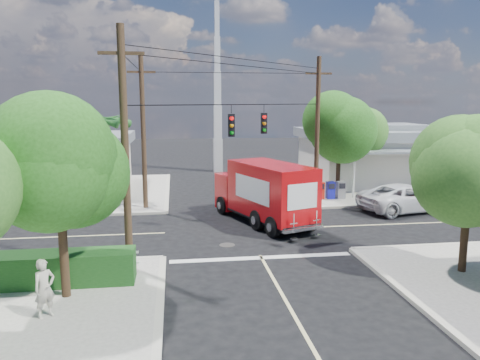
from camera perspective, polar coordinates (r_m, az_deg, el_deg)
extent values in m
plane|color=black|center=(23.53, 0.68, -6.09)|extent=(120.00, 120.00, 0.00)
cube|color=gray|center=(36.92, 15.13, -0.59)|extent=(14.00, 14.00, 0.14)
cube|color=#BBB5A5|center=(34.78, 4.46, -0.89)|extent=(0.25, 14.00, 0.14)
cube|color=#BBB5A5|center=(30.73, 20.23, -2.84)|extent=(14.00, 0.25, 0.14)
cube|color=gray|center=(34.81, -20.43, -1.46)|extent=(14.00, 14.00, 0.14)
cube|color=#BBB5A5|center=(33.98, -8.83, -1.22)|extent=(0.25, 14.00, 0.14)
cube|color=#BBB5A5|center=(28.16, -23.43, -4.13)|extent=(14.00, 0.25, 0.14)
cube|color=#BBB5A5|center=(14.98, 23.65, -16.00)|extent=(0.25, 14.00, 0.14)
cube|color=#BBB5A5|center=(13.01, -10.07, -19.35)|extent=(0.25, 14.00, 0.14)
cube|color=beige|center=(33.19, -1.93, -1.49)|extent=(0.12, 12.00, 0.01)
cube|color=beige|center=(14.33, 7.01, -16.71)|extent=(0.12, 12.00, 0.01)
cube|color=beige|center=(26.87, 22.35, -4.83)|extent=(12.00, 0.12, 0.01)
cube|color=beige|center=(24.18, -23.61, -6.46)|extent=(12.00, 0.12, 0.01)
cube|color=silver|center=(19.48, 2.62, -9.43)|extent=(7.50, 0.40, 0.01)
cube|color=beige|center=(38.18, 16.73, 2.34)|extent=(11.00, 8.00, 3.40)
cube|color=gray|center=(37.99, 16.88, 5.41)|extent=(11.80, 8.80, 0.70)
cube|color=gray|center=(37.96, 16.92, 6.17)|extent=(6.05, 4.40, 0.50)
cube|color=gray|center=(33.69, 20.29, 3.31)|extent=(9.90, 1.80, 0.15)
cylinder|color=silver|center=(31.29, 13.72, 0.52)|extent=(0.12, 0.12, 2.90)
cylinder|color=silver|center=(35.49, 27.04, 0.79)|extent=(0.12, 0.12, 2.90)
cube|color=beige|center=(36.23, -21.63, 1.55)|extent=(10.00, 8.00, 3.20)
cube|color=gray|center=(36.03, -21.82, 4.63)|extent=(10.80, 8.80, 0.70)
cube|color=gray|center=(36.00, -21.87, 5.42)|extent=(5.50, 4.40, 0.50)
cube|color=gray|center=(31.39, -23.81, 2.32)|extent=(9.00, 1.80, 0.15)
cylinder|color=silver|center=(29.95, -16.67, -0.19)|extent=(0.12, 0.12, 2.70)
cube|color=silver|center=(42.86, -2.70, 3.02)|extent=(0.80, 0.80, 3.00)
cube|color=silver|center=(42.62, -2.73, 7.03)|extent=(0.70, 0.70, 3.00)
cube|color=silver|center=(42.60, -2.76, 11.06)|extent=(0.60, 0.60, 3.00)
cube|color=silver|center=(42.79, -2.80, 15.08)|extent=(0.50, 0.50, 3.00)
cube|color=silver|center=(43.19, -2.83, 19.04)|extent=(0.40, 0.40, 3.00)
cylinder|color=#422D1C|center=(15.92, -20.78, -6.89)|extent=(0.28, 0.28, 3.71)
sphere|color=#1F5014|center=(15.45, -21.28, 1.40)|extent=(3.71, 3.71, 3.71)
sphere|color=#1F5014|center=(15.71, -22.59, 2.30)|extent=(3.02, 3.02, 3.02)
sphere|color=#1F5014|center=(15.10, -20.22, 0.84)|extent=(3.25, 3.25, 3.25)
cylinder|color=#422D1C|center=(31.35, 11.90, 1.71)|extent=(0.28, 0.28, 4.10)
sphere|color=#1F5014|center=(31.12, 12.06, 6.39)|extent=(4.10, 4.10, 4.10)
sphere|color=#1F5014|center=(31.16, 11.25, 6.89)|extent=(3.33, 3.33, 3.33)
sphere|color=#1F5014|center=(30.97, 12.85, 6.11)|extent=(3.58, 3.58, 3.58)
cylinder|color=#422D1C|center=(34.36, 14.72, 1.84)|extent=(0.28, 0.28, 3.58)
sphere|color=#306621|center=(34.15, 14.88, 5.56)|extent=(3.58, 3.58, 3.58)
sphere|color=#306621|center=(34.16, 14.14, 5.97)|extent=(2.91, 2.91, 2.91)
sphere|color=#306621|center=(34.02, 15.61, 5.33)|extent=(3.14, 3.14, 3.14)
cylinder|color=#422D1C|center=(18.97, 25.77, -5.04)|extent=(0.28, 0.28, 3.46)
sphere|color=#306621|center=(18.58, 26.25, 1.43)|extent=(3.46, 3.46, 3.46)
sphere|color=#306621|center=(18.50, 24.93, 2.17)|extent=(2.81, 2.81, 2.81)
cylinder|color=#422D1C|center=(30.40, -15.65, 2.18)|extent=(0.24, 0.24, 5.00)
cone|color=#225F22|center=(30.09, -14.16, 7.15)|extent=(0.50, 2.06, 0.98)
cone|color=#225F22|center=(30.82, -14.65, 7.18)|extent=(1.92, 1.68, 0.98)
cone|color=#225F22|center=(31.09, -16.02, 7.13)|extent=(2.12, 0.95, 0.98)
cone|color=#225F22|center=(30.70, -17.28, 7.05)|extent=(1.34, 2.07, 0.98)
cone|color=#225F22|center=(29.93, -17.52, 6.99)|extent=(1.34, 2.07, 0.98)
cone|color=#225F22|center=(29.36, -16.49, 7.00)|extent=(2.12, 0.95, 0.98)
cone|color=#225F22|center=(29.43, -14.96, 7.07)|extent=(1.92, 1.68, 0.98)
cylinder|color=#422D1C|center=(32.22, -18.82, 2.06)|extent=(0.24, 0.24, 4.60)
cone|color=#225F22|center=(31.86, -17.45, 6.39)|extent=(0.50, 2.06, 0.98)
cone|color=#225F22|center=(32.61, -17.84, 6.43)|extent=(1.92, 1.68, 0.98)
cone|color=#225F22|center=(32.91, -19.10, 6.39)|extent=(2.12, 0.95, 0.98)
cone|color=#225F22|center=(32.56, -20.32, 6.30)|extent=(1.34, 2.07, 0.98)
cone|color=#225F22|center=(31.80, -20.62, 6.22)|extent=(1.34, 2.07, 0.98)
cone|color=#225F22|center=(31.19, -19.71, 6.22)|extent=(2.12, 0.95, 0.98)
cone|color=#225F22|center=(31.22, -18.27, 6.30)|extent=(1.92, 1.68, 0.98)
cylinder|color=#473321|center=(17.39, -13.81, 3.22)|extent=(0.28, 0.28, 9.00)
cube|color=#473321|center=(17.37, -14.28, 14.77)|extent=(1.60, 0.12, 0.12)
cylinder|color=#473321|center=(28.98, 9.39, 5.76)|extent=(0.28, 0.28, 9.00)
cube|color=#473321|center=(28.97, 9.58, 12.69)|extent=(1.60, 0.12, 0.12)
cylinder|color=#473321|center=(27.72, -11.70, 5.53)|extent=(0.28, 0.28, 9.00)
cube|color=#473321|center=(27.71, -11.95, 12.77)|extent=(1.60, 0.12, 0.12)
cylinder|color=black|center=(22.66, 0.71, 9.19)|extent=(10.43, 10.43, 0.04)
cube|color=black|center=(21.79, -1.06, 6.68)|extent=(0.30, 0.24, 1.05)
sphere|color=red|center=(21.64, -1.02, 7.53)|extent=(0.20, 0.20, 0.20)
cube|color=black|center=(23.96, 2.93, 6.92)|extent=(0.30, 0.24, 1.05)
sphere|color=red|center=(23.81, 3.00, 7.70)|extent=(0.20, 0.20, 0.20)
cube|color=silver|center=(18.31, -21.67, -9.76)|extent=(5.94, 0.05, 0.08)
cube|color=silver|center=(18.19, -21.75, -8.57)|extent=(5.94, 0.05, 0.08)
cube|color=silver|center=(17.80, -12.80, -9.35)|extent=(0.09, 0.06, 1.00)
cube|color=#144014|center=(17.56, -22.97, -9.97)|extent=(6.20, 1.20, 1.10)
cube|color=#A5180D|center=(30.58, 9.71, -1.26)|extent=(0.50, 0.50, 1.10)
cube|color=#13169C|center=(30.80, 10.95, -1.22)|extent=(0.50, 0.50, 1.10)
cube|color=slate|center=(31.03, 12.18, -1.18)|extent=(0.50, 0.50, 1.10)
cube|color=black|center=(24.92, 2.78, -4.01)|extent=(4.50, 7.46, 0.23)
cube|color=#B50A0F|center=(27.14, -0.29, -1.29)|extent=(2.62, 2.24, 2.02)
cube|color=black|center=(27.64, -0.93, -0.32)|extent=(1.89, 0.89, 0.87)
cube|color=silver|center=(27.99, -1.09, -2.31)|extent=(2.02, 0.85, 0.32)
cube|color=#B50A0F|center=(23.94, 3.84, -1.20)|extent=(4.03, 5.80, 2.67)
cube|color=white|center=(24.55, 6.14, -0.64)|extent=(1.18, 3.11, 1.20)
cube|color=white|center=(23.32, 1.41, -1.13)|extent=(1.18, 3.11, 1.20)
cube|color=white|center=(21.74, 7.64, -1.99)|extent=(1.56, 0.60, 1.20)
cube|color=silver|center=(22.00, 7.73, -5.92)|extent=(2.15, 0.99, 0.17)
cube|color=silver|center=(21.44, 6.55, -5.28)|extent=(0.41, 0.20, 0.92)
cube|color=silver|center=(22.19, 9.28, -4.84)|extent=(0.41, 0.20, 0.92)
cylinder|color=black|center=(26.70, -2.15, -3.10)|extent=(0.63, 1.05, 1.01)
cylinder|color=black|center=(27.68, 1.78, -2.64)|extent=(0.63, 1.05, 1.01)
cylinder|color=black|center=(22.18, 4.03, -5.72)|extent=(0.63, 1.05, 1.01)
cylinder|color=black|center=(23.36, 8.43, -5.03)|extent=(0.63, 1.05, 1.01)
imported|color=silver|center=(28.96, 19.69, -2.06)|extent=(6.19, 3.81, 1.60)
imported|color=beige|center=(14.94, -22.73, -12.09)|extent=(0.75, 0.74, 1.74)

